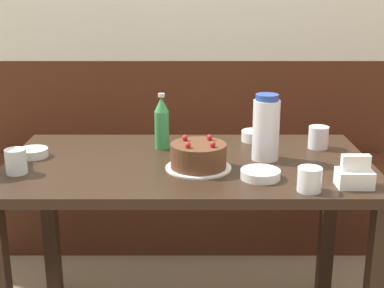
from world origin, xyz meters
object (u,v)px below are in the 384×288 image
object	(u,v)px
bench_seat	(189,202)
napkin_holder	(354,175)
glass_water_tall	(309,179)
bowl_rice_small	(255,136)
glass_tumbler_short	(16,161)
water_pitcher	(266,128)
birthday_cake	(198,156)
bowl_side_dish	(260,174)
glass_shot_small	(318,137)
soju_bottle	(162,123)
bowl_soup_white	(33,153)

from	to	relation	value
bench_seat	napkin_holder	size ratio (longest dim) A/B	19.62
bench_seat	glass_water_tall	size ratio (longest dim) A/B	28.37
bowl_rice_small	glass_tumbler_short	size ratio (longest dim) A/B	1.34
water_pitcher	glass_water_tall	world-z (taller)	water_pitcher
birthday_cake	bowl_side_dish	xyz separation A→B (m)	(0.20, -0.10, -0.03)
bowl_side_dish	glass_shot_small	xyz separation A→B (m)	(0.27, 0.34, 0.03)
bowl_side_dish	napkin_holder	bearing A→B (deg)	-14.73
glass_water_tall	birthday_cake	bearing A→B (deg)	148.20
glass_shot_small	water_pitcher	bearing A→B (deg)	-148.31
soju_bottle	glass_water_tall	size ratio (longest dim) A/B	2.86
bowl_soup_white	glass_tumbler_short	distance (m)	0.18
glass_shot_small	bowl_soup_white	bearing A→B (deg)	-174.12
napkin_holder	bowl_side_dish	size ratio (longest dim) A/B	0.84
soju_bottle	glass_shot_small	bearing A→B (deg)	0.46
bowl_rice_small	glass_shot_small	world-z (taller)	glass_shot_small
soju_bottle	bowl_rice_small	bearing A→B (deg)	15.79
bowl_soup_white	glass_shot_small	bearing A→B (deg)	5.88
bench_seat	bowl_side_dish	xyz separation A→B (m)	(0.24, -1.01, 0.52)
birthday_cake	water_pitcher	size ratio (longest dim) A/B	0.95
napkin_holder	glass_water_tall	bearing A→B (deg)	-166.21
water_pitcher	bowl_rice_small	distance (m)	0.26
bowl_soup_white	napkin_holder	bearing A→B (deg)	-15.55
water_pitcher	bench_seat	bearing A→B (deg)	109.15
napkin_holder	bowl_soup_white	world-z (taller)	napkin_holder
birthday_cake	bowl_soup_white	xyz separation A→B (m)	(-0.61, 0.13, -0.03)
bowl_soup_white	bowl_rice_small	xyz separation A→B (m)	(0.85, 0.21, 0.01)
soju_bottle	bowl_rice_small	world-z (taller)	soju_bottle
water_pitcher	glass_shot_small	size ratio (longest dim) A/B	2.80
bowl_side_dish	glass_tumbler_short	world-z (taller)	glass_tumbler_short
napkin_holder	glass_shot_small	xyz separation A→B (m)	(-0.02, 0.42, 0.00)
bench_seat	glass_water_tall	world-z (taller)	glass_water_tall
glass_water_tall	glass_shot_small	distance (m)	0.47
birthday_cake	glass_shot_small	xyz separation A→B (m)	(0.47, 0.24, -0.00)
bench_seat	napkin_holder	world-z (taller)	napkin_holder
bowl_rice_small	glass_tumbler_short	bearing A→B (deg)	-155.19
bowl_side_dish	glass_shot_small	bearing A→B (deg)	52.05
bench_seat	napkin_holder	distance (m)	1.32
birthday_cake	glass_shot_small	distance (m)	0.53
glass_water_tall	glass_tumbler_short	distance (m)	0.97
bowl_rice_small	water_pitcher	bearing A→B (deg)	-88.13
soju_bottle	glass_water_tall	xyz separation A→B (m)	(0.48, -0.45, -0.07)
bench_seat	bowl_rice_small	bearing A→B (deg)	-64.31
glass_shot_small	glass_water_tall	bearing A→B (deg)	-106.01
bowl_rice_small	napkin_holder	bearing A→B (deg)	-64.03
bowl_soup_white	glass_water_tall	xyz separation A→B (m)	(0.95, -0.34, 0.02)
water_pitcher	glass_shot_small	distance (m)	0.28
napkin_holder	glass_tumbler_short	distance (m)	1.11
bowl_side_dish	bowl_soup_white	bearing A→B (deg)	164.17
birthday_cake	soju_bottle	distance (m)	0.28
glass_water_tall	glass_tumbler_short	bearing A→B (deg)	170.36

